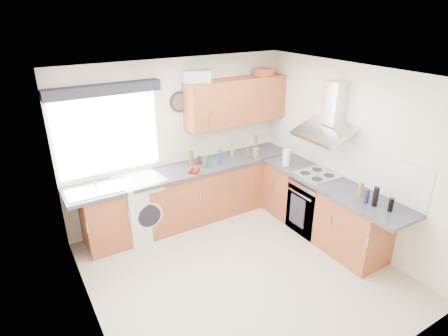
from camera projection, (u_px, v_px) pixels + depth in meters
ground_plane at (241, 272)px, 4.86m from camera, size 3.60×3.60×0.00m
ceiling at (246, 77)px, 3.86m from camera, size 3.60×3.60×0.02m
wall_back at (178, 141)px, 5.77m from camera, size 3.60×0.02×2.50m
wall_front at (371, 272)px, 2.95m from camera, size 3.60×0.02×2.50m
wall_left at (84, 230)px, 3.50m from camera, size 0.02×3.60×2.50m
wall_right at (350, 156)px, 5.21m from camera, size 0.02×3.60×2.50m
window at (108, 134)px, 5.14m from camera, size 1.40×0.02×1.10m
window_blind at (104, 90)px, 4.82m from camera, size 1.50×0.18×0.14m
splashback at (333, 154)px, 5.47m from camera, size 0.01×3.00×0.54m
base_cab_back at (183, 197)px, 5.82m from camera, size 3.00×0.58×0.86m
base_cab_corner at (266, 175)px, 6.57m from camera, size 0.60×0.60×0.86m
base_cab_right at (321, 208)px, 5.52m from camera, size 0.58×2.10×0.86m
worktop_back at (188, 170)px, 5.68m from camera, size 3.60×0.62×0.05m
worktop_right at (332, 184)px, 5.22m from camera, size 0.62×2.42×0.05m
sink at (99, 186)px, 5.02m from camera, size 0.84×0.46×0.10m
oven at (314, 204)px, 5.64m from camera, size 0.56×0.58×0.85m
hob_plate at (317, 175)px, 5.44m from camera, size 0.52×0.52×0.01m
extractor_hood at (328, 117)px, 5.14m from camera, size 0.52×0.78×0.66m
upper_cabinets at (237, 101)px, 5.86m from camera, size 1.70×0.35×0.70m
washing_machine at (142, 207)px, 5.50m from camera, size 0.70×0.68×0.91m
wall_clock at (180, 102)px, 5.51m from camera, size 0.31×0.04×0.31m
casserole at (196, 76)px, 5.45m from camera, size 0.47×0.40×0.17m
storage_box at (264, 72)px, 5.91m from camera, size 0.30×0.27×0.12m
utensil_pot at (255, 152)px, 6.07m from camera, size 0.11×0.11×0.15m
kitchen_roll at (286, 157)px, 5.73m from camera, size 0.12×0.12×0.25m
tomato_cluster at (194, 170)px, 5.51m from camera, size 0.19×0.19×0.07m
jar_0 at (206, 162)px, 5.65m from camera, size 0.07×0.07×0.20m
jar_1 at (199, 160)px, 5.80m from camera, size 0.06×0.06×0.13m
jar_2 at (191, 158)px, 5.76m from camera, size 0.07×0.07×0.22m
jar_3 at (220, 157)px, 5.77m from camera, size 0.04×0.04×0.23m
jar_4 at (232, 151)px, 6.03m from camera, size 0.05×0.05×0.22m
jar_5 at (248, 153)px, 5.99m from camera, size 0.05×0.05×0.19m
bottle_0 at (391, 205)px, 4.46m from camera, size 0.06×0.06×0.17m
bottle_1 at (367, 196)px, 4.65m from camera, size 0.07×0.07×0.19m
bottle_2 at (376, 197)px, 4.56m from camera, size 0.07×0.07×0.25m
bottle_3 at (361, 189)px, 4.80m from camera, size 0.07×0.07×0.20m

